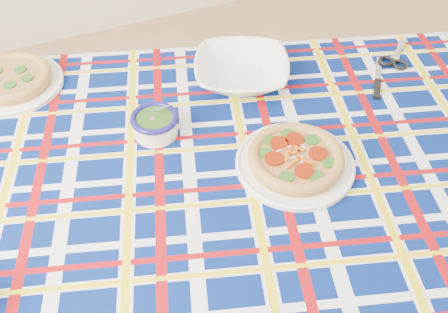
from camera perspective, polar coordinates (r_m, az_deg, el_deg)
name	(u,v)px	position (r m, az deg, el deg)	size (l,w,h in m)	color
floor	(330,298)	(1.82, 11.97, -15.53)	(4.00, 4.00, 0.00)	tan
dining_table	(218,181)	(1.23, -0.72, -2.84)	(1.73, 1.36, 0.71)	brown
tablecloth	(218,175)	(1.21, -0.73, -2.11)	(1.55, 0.98, 0.10)	#051759
main_focaccia_plate	(296,158)	(1.15, 8.20, -0.14)	(0.28, 0.28, 0.06)	#A5733A
pesto_bowl	(155,123)	(1.23, -7.90, 3.82)	(0.12, 0.12, 0.07)	#1D3C10
serving_bowl	(241,71)	(1.39, 2.01, 9.72)	(0.26, 0.26, 0.06)	white
second_focaccia_plate	(11,79)	(1.49, -23.17, 8.19)	(0.28, 0.28, 0.05)	#A5733A
table_knife	(379,69)	(1.51, 17.25, 9.49)	(0.21, 0.02, 0.01)	silver
kitchen_scissors	(399,50)	(1.60, 19.36, 11.43)	(0.19, 0.09, 0.02)	silver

